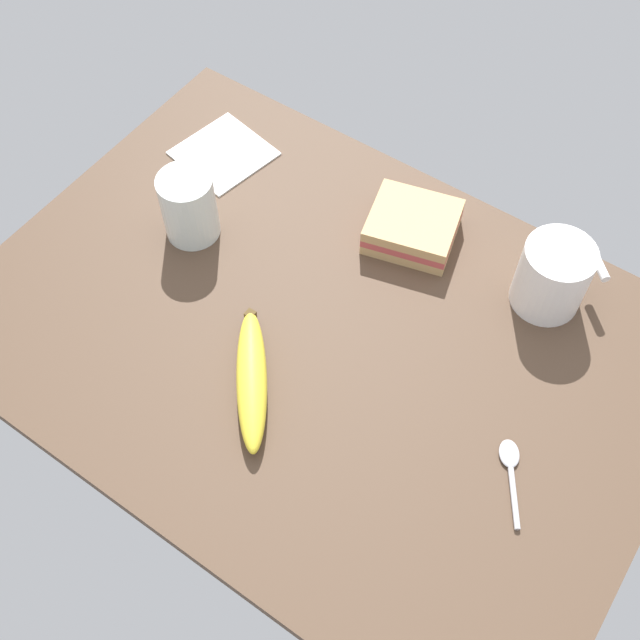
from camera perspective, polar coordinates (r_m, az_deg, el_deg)
tabletop at (r=104.25cm, az=-0.00°, el=-1.20°), size 90.00×64.00×2.00cm
coffee_mug_black at (r=106.45cm, az=16.33°, el=3.06°), size 10.90×10.94×10.03cm
sandwich_main at (r=111.73cm, az=6.63°, el=6.64°), size 14.17×13.33×4.40cm
glass_of_milk at (r=111.45cm, az=-9.32°, el=7.82°), size 7.63×7.63×10.19cm
banana at (r=98.14cm, az=-4.91°, el=-4.22°), size 15.23×17.87×3.76cm
spoon at (r=96.92cm, az=13.49°, el=-10.28°), size 7.25×9.96×0.80cm
paper_napkin at (r=124.24cm, az=-6.90°, el=11.75°), size 14.57×14.57×0.30cm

